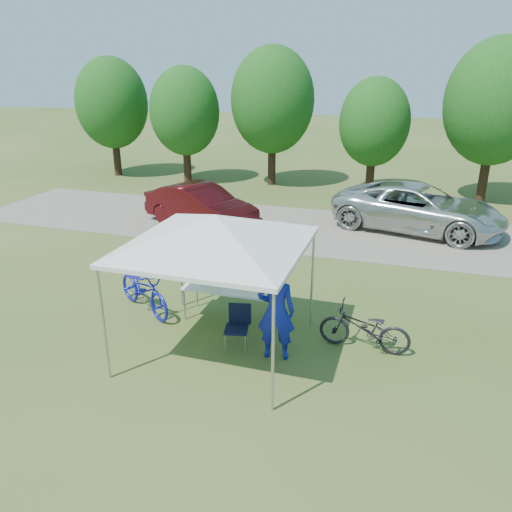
{
  "coord_description": "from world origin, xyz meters",
  "views": [
    {
      "loc": [
        3.24,
        -7.89,
        5.19
      ],
      "look_at": [
        0.12,
        2.0,
        1.23
      ],
      "focal_mm": 35.0,
      "sensor_mm": 36.0,
      "label": 1
    }
  ],
  "objects": [
    {
      "name": "ground",
      "position": [
        0.0,
        0.0,
        0.0
      ],
      "size": [
        100.0,
        100.0,
        0.0
      ],
      "primitive_type": "plane",
      "color": "#2D5119",
      "rests_on": "ground"
    },
    {
      "name": "gravel_strip",
      "position": [
        0.0,
        8.0,
        0.01
      ],
      "size": [
        24.0,
        5.0,
        0.02
      ],
      "primitive_type": "cube",
      "color": "gray",
      "rests_on": "ground"
    },
    {
      "name": "canopy",
      "position": [
        0.0,
        0.0,
        2.65
      ],
      "size": [
        4.53,
        4.53,
        3.0
      ],
      "color": "#A5A5AA",
      "rests_on": "ground"
    },
    {
      "name": "treeline",
      "position": [
        -0.29,
        14.05,
        3.53
      ],
      "size": [
        24.89,
        4.28,
        6.3
      ],
      "color": "#382314",
      "rests_on": "ground"
    },
    {
      "name": "folding_table",
      "position": [
        -0.29,
        1.23,
        0.71
      ],
      "size": [
        1.84,
        0.77,
        0.76
      ],
      "color": "white",
      "rests_on": "ground"
    },
    {
      "name": "folding_chair",
      "position": [
        0.31,
        0.22,
        0.51
      ],
      "size": [
        0.53,
        0.55,
        0.87
      ],
      "rotation": [
        0.0,
        0.0,
        0.22
      ],
      "color": "black",
      "rests_on": "ground"
    },
    {
      "name": "cooler",
      "position": [
        -0.66,
        1.23,
        0.91
      ],
      "size": [
        0.43,
        0.29,
        0.31
      ],
      "color": "white",
      "rests_on": "folding_table"
    },
    {
      "name": "ice_cream_cup",
      "position": [
        0.21,
        1.18,
        0.79
      ],
      "size": [
        0.08,
        0.08,
        0.06
      ],
      "primitive_type": "cylinder",
      "color": "gold",
      "rests_on": "folding_table"
    },
    {
      "name": "cyclist",
      "position": [
        1.13,
        0.05,
        0.96
      ],
      "size": [
        0.76,
        0.56,
        1.92
      ],
      "primitive_type": "imported",
      "rotation": [
        0.0,
        0.0,
        3.3
      ],
      "color": "#121D9A",
      "rests_on": "ground"
    },
    {
      "name": "bike_blue",
      "position": [
        -2.19,
        1.01,
        0.52
      ],
      "size": [
        2.06,
        1.64,
        1.05
      ],
      "primitive_type": "imported",
      "rotation": [
        0.0,
        0.0,
        1.02
      ],
      "color": "#1419AF",
      "rests_on": "ground"
    },
    {
      "name": "bike_dark",
      "position": [
        2.69,
        0.82,
        0.46
      ],
      "size": [
        1.78,
        0.7,
        0.92
      ],
      "primitive_type": "imported",
      "rotation": [
        0.0,
        0.0,
        -1.62
      ],
      "color": "black",
      "rests_on": "ground"
    },
    {
      "name": "minivan",
      "position": [
        3.56,
        9.0,
        0.79
      ],
      "size": [
        5.96,
        3.77,
        1.53
      ],
      "primitive_type": "imported",
      "rotation": [
        0.0,
        0.0,
        1.33
      ],
      "color": "silver",
      "rests_on": "gravel_strip"
    },
    {
      "name": "sedan",
      "position": [
        -3.53,
        7.27,
        0.72
      ],
      "size": [
        4.51,
        2.98,
        1.41
      ],
      "primitive_type": "imported",
      "rotation": [
        0.0,
        0.0,
        1.18
      ],
      "color": "#430B0E",
      "rests_on": "gravel_strip"
    }
  ]
}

